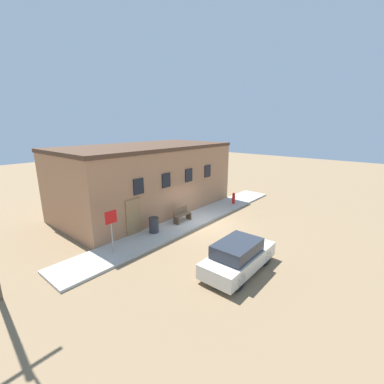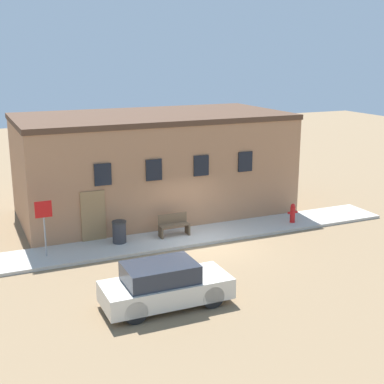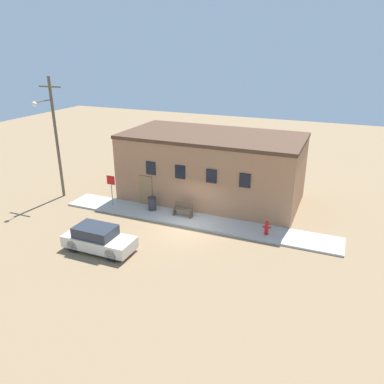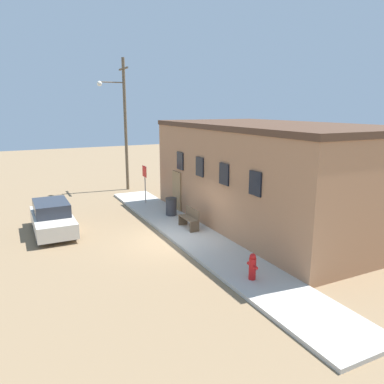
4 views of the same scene
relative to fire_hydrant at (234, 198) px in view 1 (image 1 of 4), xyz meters
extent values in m
plane|color=#846B4C|center=(-4.79, -0.82, -0.57)|extent=(80.00, 80.00, 0.00)
cube|color=#BCB7AD|center=(-4.79, 0.26, -0.50)|extent=(18.31, 2.15, 0.13)
cube|color=#A87551|center=(-5.06, 4.47, 1.72)|extent=(12.47, 6.28, 4.58)
cube|color=#4C3323|center=(-5.06, 4.47, 4.13)|extent=(12.57, 6.38, 0.24)
cube|color=black|center=(-8.33, 1.30, 2.27)|extent=(0.70, 0.08, 0.90)
cube|color=black|center=(-6.15, 1.30, 2.27)|extent=(0.70, 0.08, 0.90)
cube|color=black|center=(-3.97, 1.30, 2.27)|extent=(0.70, 0.08, 0.90)
cube|color=black|center=(-1.79, 1.30, 2.27)|extent=(0.70, 0.08, 0.90)
cube|color=#937047|center=(-8.80, 1.30, 0.53)|extent=(1.00, 0.08, 2.20)
cylinder|color=red|center=(0.00, 0.00, -0.08)|extent=(0.23, 0.23, 0.72)
sphere|color=red|center=(0.00, 0.00, 0.34)|extent=(0.21, 0.21, 0.21)
cylinder|color=red|center=(-0.18, 0.00, 0.03)|extent=(0.13, 0.10, 0.10)
cylinder|color=red|center=(0.18, 0.00, 0.03)|extent=(0.13, 0.10, 0.10)
cylinder|color=gray|center=(-10.90, 0.25, 0.64)|extent=(0.06, 0.06, 2.16)
cube|color=red|center=(-10.90, 0.23, 1.41)|extent=(0.63, 0.02, 0.63)
cube|color=brown|center=(-6.20, 0.44, -0.21)|extent=(0.08, 0.44, 0.46)
cube|color=brown|center=(-5.00, 0.44, -0.21)|extent=(0.08, 0.44, 0.46)
cube|color=brown|center=(-5.60, 0.44, 0.04)|extent=(1.28, 0.44, 0.04)
cube|color=brown|center=(-5.60, 0.64, 0.27)|extent=(1.28, 0.04, 0.42)
cylinder|color=#333338|center=(-7.94, 0.59, -0.02)|extent=(0.55, 0.55, 0.84)
cylinder|color=#2D2D2D|center=(-7.94, 0.59, 0.43)|extent=(0.58, 0.58, 0.06)
cylinder|color=black|center=(-6.88, -4.42, -0.21)|extent=(0.71, 0.20, 0.71)
cylinder|color=black|center=(-6.88, -5.86, -0.21)|extent=(0.71, 0.20, 0.71)
cylinder|color=black|center=(-9.35, -4.42, -0.21)|extent=(0.71, 0.20, 0.71)
cylinder|color=black|center=(-9.35, -5.86, -0.21)|extent=(0.71, 0.20, 0.71)
cube|color=beige|center=(-8.12, -5.14, -0.05)|extent=(3.98, 1.64, 0.64)
cube|color=#282D38|center=(-8.32, -5.14, 0.55)|extent=(2.19, 1.44, 0.57)
camera|label=1|loc=(-17.20, -10.05, 5.64)|focal=24.00mm
camera|label=2|loc=(-13.52, -19.31, 7.00)|focal=50.00mm
camera|label=3|loc=(3.57, -19.90, 9.89)|focal=35.00mm
camera|label=4|loc=(9.12, -6.70, 4.99)|focal=35.00mm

